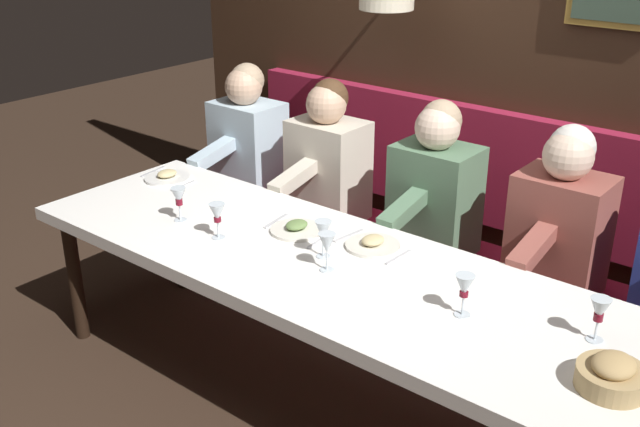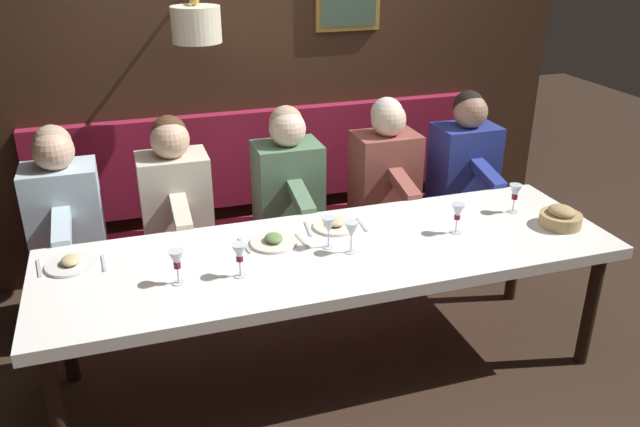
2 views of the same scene
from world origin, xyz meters
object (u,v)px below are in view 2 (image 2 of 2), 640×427
at_px(diner_nearest, 465,154).
at_px(diner_far, 175,187).
at_px(wine_glass_2, 177,261).
at_px(wine_glass_0, 329,226).
at_px(diner_near, 386,163).
at_px(diner_farthest, 62,200).
at_px(wine_glass_3, 239,254).
at_px(wine_glass_1, 515,193).
at_px(diner_middle, 288,175).
at_px(wine_glass_4, 458,213).
at_px(bread_bowl, 561,218).
at_px(wine_glass_5, 351,231).
at_px(dining_table, 333,259).

bearing_deg(diner_nearest, diner_far, 90.00).
bearing_deg(diner_far, wine_glass_2, 174.50).
relative_size(diner_nearest, wine_glass_0, 4.82).
height_order(diner_nearest, diner_near, same).
xyz_separation_m(wine_glass_0, wine_glass_2, (-0.13, 0.75, -0.00)).
distance_m(diner_farthest, wine_glass_3, 1.28).
bearing_deg(diner_far, wine_glass_1, -113.19).
xyz_separation_m(diner_middle, wine_glass_4, (-0.90, -0.66, 0.04)).
relative_size(diner_middle, diner_farthest, 1.00).
bearing_deg(diner_middle, bread_bowl, -129.00).
bearing_deg(wine_glass_2, diner_near, -55.45).
bearing_deg(diner_near, diner_nearest, -90.00).
relative_size(diner_nearest, wine_glass_5, 4.82).
height_order(diner_middle, wine_glass_4, diner_middle).
xyz_separation_m(diner_far, diner_farthest, (0.00, 0.62, 0.00)).
xyz_separation_m(diner_near, diner_middle, (0.00, 0.65, 0.00)).
relative_size(diner_middle, wine_glass_0, 4.82).
bearing_deg(diner_near, wine_glass_0, 141.74).
height_order(wine_glass_0, wine_glass_3, same).
relative_size(diner_far, bread_bowl, 3.60).
relative_size(diner_far, wine_glass_0, 4.82).
bearing_deg(diner_nearest, wine_glass_4, 148.17).
distance_m(wine_glass_2, wine_glass_3, 0.28).
relative_size(wine_glass_0, wine_glass_5, 1.00).
xyz_separation_m(diner_farthest, wine_glass_3, (-1.01, -0.80, 0.04)).
relative_size(diner_middle, wine_glass_3, 4.82).
bearing_deg(wine_glass_3, diner_middle, -26.53).
xyz_separation_m(wine_glass_0, wine_glass_4, (-0.05, -0.69, -0.00)).
bearing_deg(wine_glass_1, diner_farthest, 72.33).
bearing_deg(diner_far, wine_glass_0, -142.39).
bearing_deg(wine_glass_0, wine_glass_4, -94.02).
relative_size(diner_near, wine_glass_4, 4.82).
relative_size(dining_table, wine_glass_1, 17.52).
bearing_deg(wine_glass_3, wine_glass_4, -85.03).
bearing_deg(wine_glass_1, wine_glass_4, 107.87).
relative_size(wine_glass_2, wine_glass_5, 1.00).
bearing_deg(wine_glass_4, diner_farthest, 65.27).
distance_m(diner_nearest, wine_glass_0, 1.51).
bearing_deg(wine_glass_4, wine_glass_2, 93.16).
xyz_separation_m(wine_glass_1, wine_glass_2, (-0.22, 1.88, -0.00)).
distance_m(wine_glass_0, bread_bowl, 1.27).
distance_m(diner_nearest, wine_glass_4, 1.06).
height_order(diner_near, wine_glass_4, diner_near).
distance_m(diner_near, wine_glass_0, 1.09).
relative_size(wine_glass_0, wine_glass_2, 1.00).
distance_m(diner_middle, wine_glass_4, 1.12).
xyz_separation_m(diner_farthest, wine_glass_0, (-0.86, -1.27, 0.04)).
distance_m(diner_middle, diner_far, 0.68).
distance_m(diner_nearest, diner_middle, 1.22).
relative_size(wine_glass_3, wine_glass_5, 1.00).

